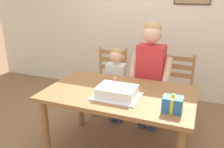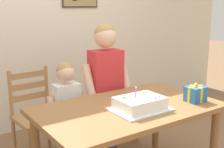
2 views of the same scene
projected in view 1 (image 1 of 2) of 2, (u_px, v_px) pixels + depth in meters
back_wall at (157, 17)px, 3.68m from camera, size 6.40×0.11×2.60m
dining_table at (119, 100)px, 2.37m from camera, size 1.47×0.89×0.73m
birthday_cake at (117, 92)px, 2.21m from camera, size 0.44×0.34×0.19m
gift_box_red_large at (173, 104)px, 1.94m from camera, size 0.17×0.13×0.16m
chair_left at (110, 81)px, 3.35m from camera, size 0.45×0.45×0.92m
chair_right at (174, 90)px, 3.03m from camera, size 0.43×0.43×0.92m
child_older at (151, 67)px, 2.77m from camera, size 0.50×0.29×1.36m
child_younger at (116, 79)px, 2.99m from camera, size 0.37×0.21×1.02m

